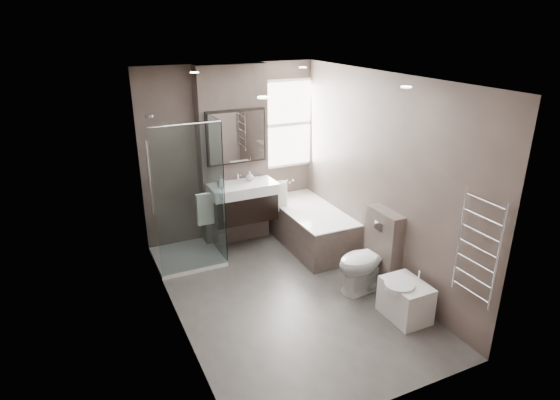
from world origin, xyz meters
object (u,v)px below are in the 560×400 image
vanity (243,201)px  bathtub (310,225)px  bidet (405,299)px  toilet (367,260)px

vanity → bathtub: size_ratio=0.59×
vanity → bidet: size_ratio=1.69×
bathtub → toilet: size_ratio=2.01×
vanity → bathtub: 1.07m
bathtub → bidet: (0.09, -2.05, -0.09)m
vanity → bidet: bearing=-66.9°
vanity → bidet: (1.01, -2.38, -0.51)m
vanity → toilet: 1.99m
bathtub → toilet: (0.05, -1.37, 0.08)m
toilet → bathtub: bearing=175.9°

